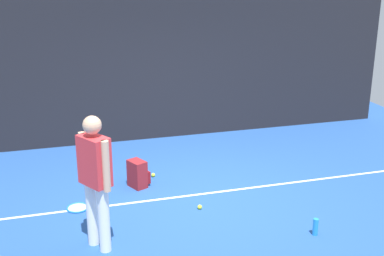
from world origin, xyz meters
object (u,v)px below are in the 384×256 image
(tennis_racket, at_px, (80,208))
(tennis_ball_by_fence, at_px, (200,207))
(tennis_player, at_px, (95,175))
(backpack, at_px, (138,174))
(tennis_ball_near_player, at_px, (153,175))
(water_bottle, at_px, (315,227))

(tennis_racket, bearing_deg, tennis_ball_by_fence, -169.35)
(tennis_player, distance_m, backpack, 1.97)
(tennis_player, distance_m, tennis_ball_by_fence, 1.87)
(tennis_racket, bearing_deg, tennis_ball_near_player, -119.27)
(backpack, bearing_deg, tennis_ball_by_fence, -170.01)
(backpack, distance_m, tennis_ball_near_player, 0.47)
(tennis_player, xyz_separation_m, water_bottle, (2.72, -0.49, -0.85))
(tennis_player, xyz_separation_m, tennis_ball_near_player, (1.09, 1.95, -0.93))
(backpack, relative_size, tennis_ball_by_fence, 6.67)
(tennis_racket, height_order, water_bottle, water_bottle)
(backpack, relative_size, tennis_ball_near_player, 6.67)
(tennis_racket, height_order, tennis_ball_by_fence, tennis_ball_by_fence)
(water_bottle, bearing_deg, tennis_ball_by_fence, 137.97)
(tennis_ball_near_player, height_order, tennis_ball_by_fence, same)
(tennis_player, bearing_deg, tennis_racket, 158.00)
(water_bottle, bearing_deg, backpack, 132.31)
(tennis_racket, relative_size, water_bottle, 2.73)
(tennis_player, xyz_separation_m, tennis_racket, (-0.17, 1.12, -0.95))
(tennis_ball_near_player, bearing_deg, tennis_racket, -146.49)
(tennis_player, relative_size, water_bottle, 7.41)
(tennis_player, height_order, tennis_ball_near_player, tennis_player)
(backpack, relative_size, water_bottle, 1.92)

